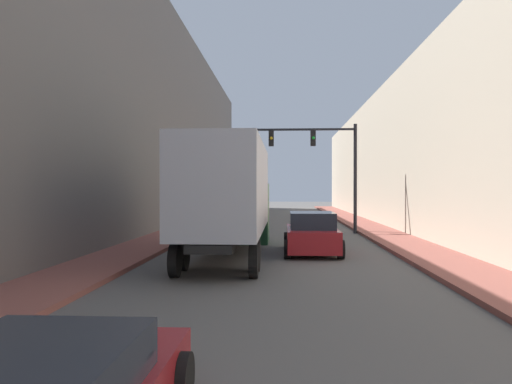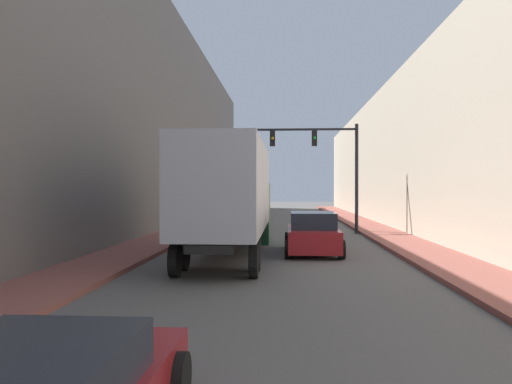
% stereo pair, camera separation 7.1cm
% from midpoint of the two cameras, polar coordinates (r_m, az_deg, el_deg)
% --- Properties ---
extents(sidewalk_right, '(2.42, 80.00, 0.15)m').
position_cam_midpoint_polar(sidewalk_right, '(29.93, 13.99, -4.43)').
color(sidewalk_right, brown).
rests_on(sidewalk_right, ground).
extents(sidewalk_left, '(2.42, 80.00, 0.15)m').
position_cam_midpoint_polar(sidewalk_left, '(30.03, -8.22, -4.40)').
color(sidewalk_left, brown).
rests_on(sidewalk_left, ground).
extents(building_right, '(6.00, 80.00, 9.64)m').
position_cam_midpoint_polar(building_right, '(30.96, 21.71, 4.51)').
color(building_right, beige).
rests_on(building_right, ground).
extents(building_left, '(6.00, 80.00, 14.55)m').
position_cam_midpoint_polar(building_left, '(31.41, -15.87, 8.96)').
color(building_left, '#66605B').
rests_on(building_left, ground).
extents(semi_truck, '(2.58, 11.84, 4.18)m').
position_cam_midpoint_polar(semi_truck, '(18.98, -2.72, -0.34)').
color(semi_truck, '#B2B7C1').
rests_on(semi_truck, ground).
extents(suv_car, '(2.20, 4.44, 1.65)m').
position_cam_midpoint_polar(suv_car, '(20.01, 6.56, -4.77)').
color(suv_car, maroon).
rests_on(suv_car, ground).
extents(traffic_signal_gantry, '(7.38, 0.35, 6.31)m').
position_cam_midpoint_polar(traffic_signal_gantry, '(29.14, 8.00, 4.00)').
color(traffic_signal_gantry, black).
rests_on(traffic_signal_gantry, ground).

